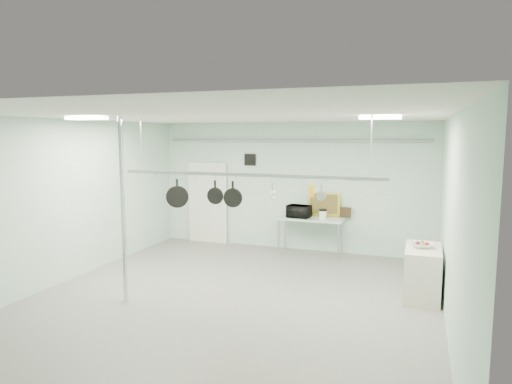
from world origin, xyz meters
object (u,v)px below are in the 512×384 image
at_px(fruit_bowl, 422,245).
at_px(skillet_mid, 215,192).
at_px(prep_table, 311,220).
at_px(side_cabinet, 422,272).
at_px(pot_rack, 246,173).
at_px(coffee_canister, 323,215).
at_px(microwave, 299,211).
at_px(skillet_left, 177,193).
at_px(skillet_right, 233,194).
at_px(chrome_pole, 123,211).

xyz_separation_m(fruit_bowl, skillet_mid, (-3.51, -1.10, 0.94)).
relative_size(prep_table, side_cabinet, 1.33).
relative_size(pot_rack, coffee_canister, 23.75).
bearing_deg(pot_rack, side_cabinet, 20.45).
distance_m(side_cabinet, microwave, 3.57).
bearing_deg(skillet_left, side_cabinet, -13.61).
distance_m(side_cabinet, skillet_right, 3.66).
bearing_deg(fruit_bowl, coffee_canister, 136.61).
xyz_separation_m(prep_table, skillet_mid, (-0.99, -3.30, 1.05)).
height_order(coffee_canister, skillet_right, skillet_right).
relative_size(chrome_pole, microwave, 5.93).
xyz_separation_m(side_cabinet, microwave, (-2.82, 2.11, 0.60)).
bearing_deg(coffee_canister, pot_rack, -102.71).
xyz_separation_m(side_cabinet, coffee_canister, (-2.23, 2.08, 0.56)).
bearing_deg(pot_rack, skillet_mid, 180.00).
xyz_separation_m(skillet_left, skillet_mid, (0.77, 0.00, 0.06)).
bearing_deg(microwave, prep_table, -153.32).
relative_size(prep_table, coffee_canister, 7.92).
relative_size(microwave, skillet_right, 1.12).
xyz_separation_m(coffee_canister, skillet_left, (-2.07, -3.18, 0.81)).
bearing_deg(microwave, skillet_right, 91.48).
height_order(prep_table, microwave, microwave).
bearing_deg(skillet_mid, skillet_right, -6.15).
xyz_separation_m(chrome_pole, side_cabinet, (4.85, 2.00, -1.15)).
distance_m(chrome_pole, skillet_right, 1.90).
relative_size(chrome_pole, skillet_mid, 7.83).
xyz_separation_m(prep_table, side_cabinet, (2.55, -2.20, -0.38)).
relative_size(prep_table, skillet_left, 2.99).
height_order(chrome_pole, side_cabinet, chrome_pole).
distance_m(skillet_mid, skillet_right, 0.34).
bearing_deg(coffee_canister, side_cabinet, -43.05).
relative_size(coffee_canister, skillet_right, 0.42).
xyz_separation_m(side_cabinet, skillet_left, (-4.31, -1.10, 1.37)).
relative_size(skillet_left, skillet_mid, 1.31).
bearing_deg(skillet_mid, pot_rack, -6.15).
xyz_separation_m(prep_table, skillet_right, (-0.65, -3.30, 1.01)).
bearing_deg(skillet_right, side_cabinet, 10.20).
bearing_deg(pot_rack, skillet_left, 180.00).
relative_size(microwave, skillet_mid, 1.32).
xyz_separation_m(prep_table, microwave, (-0.27, -0.09, 0.22)).
bearing_deg(chrome_pole, skillet_mid, 34.45).
bearing_deg(skillet_left, coffee_canister, 28.98).
bearing_deg(prep_table, pot_rack, -96.91).
bearing_deg(prep_table, skillet_mid, -106.67).
height_order(side_cabinet, skillet_right, skillet_right).
height_order(side_cabinet, microwave, microwave).
distance_m(prep_table, fruit_bowl, 3.35).
relative_size(chrome_pole, skillet_left, 5.99).
xyz_separation_m(side_cabinet, skillet_right, (-3.20, -1.10, 1.40)).
height_order(pot_rack, microwave, pot_rack).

